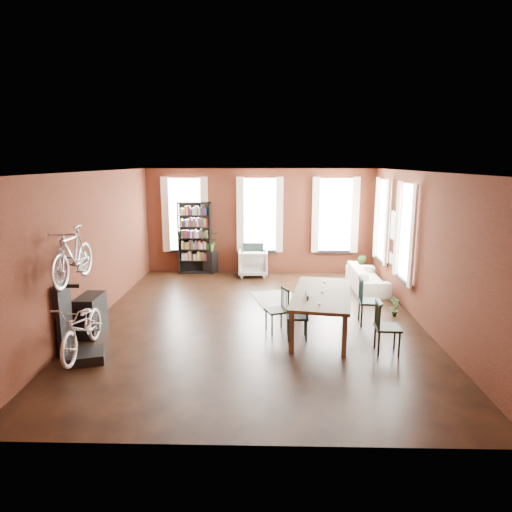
{
  "coord_description": "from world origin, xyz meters",
  "views": [
    {
      "loc": [
        0.24,
        -9.48,
        3.4
      ],
      "look_at": [
        -0.02,
        0.6,
        1.31
      ],
      "focal_mm": 32.0,
      "sensor_mm": 36.0,
      "label": 1
    }
  ],
  "objects_px": {
    "dining_chair_a": "(297,316)",
    "console_table": "(91,315)",
    "dining_table": "(321,312)",
    "cream_sofa": "(367,274)",
    "plant_stand": "(211,262)",
    "white_armchair": "(253,261)",
    "dining_chair_c": "(388,328)",
    "bicycle_floor": "(81,304)",
    "dining_chair_b": "(277,310)",
    "bike_trainer": "(86,356)",
    "dining_chair_d": "(370,301)",
    "bookshelf": "(195,238)"
  },
  "relations": [
    {
      "from": "dining_chair_a",
      "to": "bookshelf",
      "type": "height_order",
      "value": "bookshelf"
    },
    {
      "from": "white_armchair",
      "to": "bike_trainer",
      "type": "distance_m",
      "value": 6.71
    },
    {
      "from": "dining_chair_a",
      "to": "cream_sofa",
      "type": "height_order",
      "value": "dining_chair_a"
    },
    {
      "from": "dining_chair_b",
      "to": "dining_chair_c",
      "type": "bearing_deg",
      "value": 42.38
    },
    {
      "from": "dining_chair_a",
      "to": "console_table",
      "type": "height_order",
      "value": "dining_chair_a"
    },
    {
      "from": "dining_chair_a",
      "to": "plant_stand",
      "type": "bearing_deg",
      "value": -155.78
    },
    {
      "from": "dining_chair_c",
      "to": "bike_trainer",
      "type": "xyz_separation_m",
      "value": [
        -5.31,
        -0.49,
        -0.39
      ]
    },
    {
      "from": "dining_chair_a",
      "to": "dining_chair_d",
      "type": "distance_m",
      "value": 1.8
    },
    {
      "from": "bookshelf",
      "to": "console_table",
      "type": "bearing_deg",
      "value": -103.83
    },
    {
      "from": "cream_sofa",
      "to": "plant_stand",
      "type": "xyz_separation_m",
      "value": [
        -4.48,
        1.7,
        -0.07
      ]
    },
    {
      "from": "dining_chair_c",
      "to": "bicycle_floor",
      "type": "relative_size",
      "value": 0.54
    },
    {
      "from": "dining_chair_b",
      "to": "cream_sofa",
      "type": "xyz_separation_m",
      "value": [
        2.52,
        3.27,
        -0.04
      ]
    },
    {
      "from": "cream_sofa",
      "to": "bike_trainer",
      "type": "height_order",
      "value": "cream_sofa"
    },
    {
      "from": "dining_table",
      "to": "dining_chair_a",
      "type": "xyz_separation_m",
      "value": [
        -0.51,
        -0.36,
        0.04
      ]
    },
    {
      "from": "dining_chair_a",
      "to": "console_table",
      "type": "relative_size",
      "value": 1.14
    },
    {
      "from": "dining_table",
      "to": "cream_sofa",
      "type": "distance_m",
      "value": 3.66
    },
    {
      "from": "dining_table",
      "to": "bicycle_floor",
      "type": "xyz_separation_m",
      "value": [
        -4.24,
        -1.51,
        0.64
      ]
    },
    {
      "from": "plant_stand",
      "to": "dining_chair_d",
      "type": "bearing_deg",
      "value": -48.7
    },
    {
      "from": "dining_chair_c",
      "to": "plant_stand",
      "type": "distance_m",
      "value": 7.15
    },
    {
      "from": "plant_stand",
      "to": "console_table",
      "type": "bearing_deg",
      "value": -108.6
    },
    {
      "from": "cream_sofa",
      "to": "bike_trainer",
      "type": "xyz_separation_m",
      "value": [
        -5.86,
        -4.76,
        -0.32
      ]
    },
    {
      "from": "white_armchair",
      "to": "console_table",
      "type": "xyz_separation_m",
      "value": [
        -3.08,
        -4.87,
        -0.04
      ]
    },
    {
      "from": "dining_chair_b",
      "to": "plant_stand",
      "type": "height_order",
      "value": "dining_chair_b"
    },
    {
      "from": "dining_chair_b",
      "to": "bicycle_floor",
      "type": "relative_size",
      "value": 0.51
    },
    {
      "from": "dining_table",
      "to": "plant_stand",
      "type": "xyz_separation_m",
      "value": [
        -2.86,
        4.98,
        -0.08
      ]
    },
    {
      "from": "plant_stand",
      "to": "white_armchair",
      "type": "bearing_deg",
      "value": -13.96
    },
    {
      "from": "dining_table",
      "to": "dining_chair_d",
      "type": "xyz_separation_m",
      "value": [
        1.07,
        0.5,
        0.09
      ]
    },
    {
      "from": "dining_chair_d",
      "to": "bicycle_floor",
      "type": "xyz_separation_m",
      "value": [
        -5.32,
        -2.01,
        0.55
      ]
    },
    {
      "from": "dining_chair_c",
      "to": "dining_table",
      "type": "bearing_deg",
      "value": 49.69
    },
    {
      "from": "dining_table",
      "to": "console_table",
      "type": "height_order",
      "value": "dining_table"
    },
    {
      "from": "white_armchair",
      "to": "console_table",
      "type": "height_order",
      "value": "white_armchair"
    },
    {
      "from": "dining_chair_d",
      "to": "dining_table",
      "type": "bearing_deg",
      "value": 118.09
    },
    {
      "from": "dining_chair_c",
      "to": "white_armchair",
      "type": "xyz_separation_m",
      "value": [
        -2.6,
        5.63,
        -0.04
      ]
    },
    {
      "from": "bicycle_floor",
      "to": "plant_stand",
      "type": "bearing_deg",
      "value": 76.25
    },
    {
      "from": "dining_chair_a",
      "to": "console_table",
      "type": "xyz_separation_m",
      "value": [
        -4.1,
        0.14,
        -0.06
      ]
    },
    {
      "from": "dining_table",
      "to": "bicycle_floor",
      "type": "distance_m",
      "value": 4.55
    },
    {
      "from": "white_armchair",
      "to": "plant_stand",
      "type": "xyz_separation_m",
      "value": [
        -1.33,
        0.33,
        -0.1
      ]
    },
    {
      "from": "bookshelf",
      "to": "bike_trainer",
      "type": "xyz_separation_m",
      "value": [
        -0.91,
        -6.46,
        -1.01
      ]
    },
    {
      "from": "cream_sofa",
      "to": "bike_trainer",
      "type": "distance_m",
      "value": 7.55
    },
    {
      "from": "dining_chair_a",
      "to": "dining_chair_b",
      "type": "height_order",
      "value": "dining_chair_a"
    },
    {
      "from": "dining_chair_a",
      "to": "bike_trainer",
      "type": "xyz_separation_m",
      "value": [
        -3.73,
        -1.12,
        -0.37
      ]
    },
    {
      "from": "dining_table",
      "to": "bike_trainer",
      "type": "relative_size",
      "value": 4.14
    },
    {
      "from": "dining_table",
      "to": "bicycle_floor",
      "type": "bearing_deg",
      "value": -150.49
    },
    {
      "from": "bike_trainer",
      "to": "plant_stand",
      "type": "relative_size",
      "value": 0.87
    },
    {
      "from": "cream_sofa",
      "to": "plant_stand",
      "type": "height_order",
      "value": "cream_sofa"
    },
    {
      "from": "dining_chair_b",
      "to": "white_armchair",
      "type": "bearing_deg",
      "value": 166.95
    },
    {
      "from": "dining_chair_d",
      "to": "bookshelf",
      "type": "relative_size",
      "value": 0.46
    },
    {
      "from": "dining_chair_a",
      "to": "white_armchair",
      "type": "distance_m",
      "value": 5.11
    },
    {
      "from": "dining_chair_a",
      "to": "dining_chair_b",
      "type": "xyz_separation_m",
      "value": [
        -0.39,
        0.37,
        -0.01
      ]
    },
    {
      "from": "console_table",
      "to": "plant_stand",
      "type": "distance_m",
      "value": 5.49
    }
  ]
}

